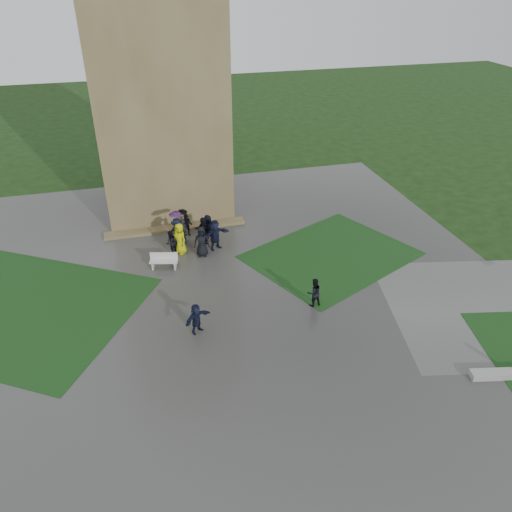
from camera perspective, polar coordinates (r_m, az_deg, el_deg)
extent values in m
plane|color=black|center=(23.90, -6.05, -8.54)|extent=(120.00, 120.00, 0.00)
cube|color=#343432|center=(25.47, -6.80, -5.75)|extent=(34.00, 34.00, 0.02)
cube|color=black|center=(27.70, -25.18, -5.51)|extent=(14.10, 13.46, 0.01)
cube|color=black|center=(29.85, 8.58, 0.11)|extent=(11.12, 10.15, 0.01)
cube|color=brown|center=(34.03, -11.39, 19.94)|extent=(8.00, 8.00, 18.00)
cube|color=brown|center=(32.71, -9.15, 3.17)|extent=(9.00, 0.80, 0.22)
cube|color=beige|center=(28.50, -10.50, -0.61)|extent=(1.64, 0.85, 0.06)
cube|color=beige|center=(28.74, -11.69, -1.02)|extent=(0.18, 0.43, 0.44)
cube|color=beige|center=(28.52, -9.22, -1.02)|extent=(0.18, 0.43, 0.44)
cube|color=beige|center=(28.57, -10.48, 0.04)|extent=(1.53, 0.44, 0.42)
imported|color=black|center=(30.26, -5.91, 2.78)|extent=(1.04, 0.96, 1.87)
imported|color=black|center=(30.81, -5.52, 3.21)|extent=(1.70, 0.95, 1.74)
imported|color=black|center=(31.62, -7.91, 3.54)|extent=(0.81, 0.61, 1.48)
imported|color=#3D3E42|center=(30.69, -8.30, 2.79)|extent=(0.73, 1.05, 1.64)
imported|color=black|center=(30.41, -9.00, 2.66)|extent=(1.29, 0.86, 1.83)
imported|color=black|center=(29.79, -9.73, 1.57)|extent=(0.79, 0.81, 1.49)
imported|color=#BBC00B|center=(29.63, -8.69, 1.98)|extent=(1.05, 1.13, 1.91)
imported|color=black|center=(29.21, -6.23, 1.64)|extent=(1.00, 0.76, 1.85)
imported|color=black|center=(29.83, -4.67, 2.43)|extent=(1.86, 1.30, 1.89)
imported|color=#BA4C8B|center=(29.79, -6.02, 4.57)|extent=(0.83, 0.83, 0.76)
imported|color=#743592|center=(29.92, -9.16, 4.50)|extent=(0.77, 0.77, 0.67)
imported|color=black|center=(30.16, -8.47, 4.77)|extent=(0.67, 0.67, 0.59)
imported|color=black|center=(23.41, -6.83, -7.10)|extent=(1.48, 1.18, 1.53)
imported|color=black|center=(25.10, 6.64, -4.15)|extent=(0.80, 0.52, 1.55)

